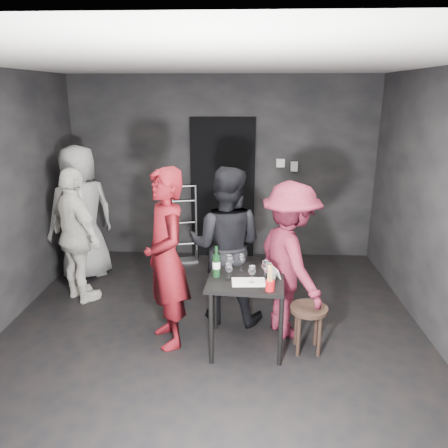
{
  "coord_description": "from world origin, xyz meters",
  "views": [
    {
      "loc": [
        0.31,
        -3.97,
        2.46
      ],
      "look_at": [
        0.12,
        0.25,
        1.17
      ],
      "focal_mm": 35.0,
      "sensor_mm": 36.0,
      "label": 1
    }
  ],
  "objects_px": {
    "tasting_table": "(246,286)",
    "breadstick_cup": "(270,278)",
    "server_red": "(165,242)",
    "woman_black": "(226,234)",
    "bystander_cream": "(76,230)",
    "man_maroon": "(290,255)",
    "stool": "(308,315)",
    "bystander_grey": "(80,200)",
    "wine_bottle": "(216,265)",
    "hand_truck": "(185,246)"
  },
  "relations": [
    {
      "from": "hand_truck",
      "to": "server_red",
      "type": "bearing_deg",
      "value": -99.8
    },
    {
      "from": "bystander_cream",
      "to": "woman_black",
      "type": "bearing_deg",
      "value": -150.79
    },
    {
      "from": "hand_truck",
      "to": "tasting_table",
      "type": "distance_m",
      "value": 2.51
    },
    {
      "from": "hand_truck",
      "to": "server_red",
      "type": "xyz_separation_m",
      "value": [
        0.13,
        -2.25,
        0.86
      ]
    },
    {
      "from": "stool",
      "to": "breadstick_cup",
      "type": "distance_m",
      "value": 0.67
    },
    {
      "from": "man_maroon",
      "to": "bystander_grey",
      "type": "bearing_deg",
      "value": 39.78
    },
    {
      "from": "man_maroon",
      "to": "wine_bottle",
      "type": "height_order",
      "value": "man_maroon"
    },
    {
      "from": "hand_truck",
      "to": "wine_bottle",
      "type": "relative_size",
      "value": 3.76
    },
    {
      "from": "tasting_table",
      "to": "woman_black",
      "type": "height_order",
      "value": "woman_black"
    },
    {
      "from": "server_red",
      "to": "woman_black",
      "type": "distance_m",
      "value": 0.76
    },
    {
      "from": "hand_truck",
      "to": "breadstick_cup",
      "type": "distance_m",
      "value": 2.9
    },
    {
      "from": "woman_black",
      "to": "man_maroon",
      "type": "bearing_deg",
      "value": 166.34
    },
    {
      "from": "hand_truck",
      "to": "tasting_table",
      "type": "bearing_deg",
      "value": -81.53
    },
    {
      "from": "stool",
      "to": "bystander_cream",
      "type": "bearing_deg",
      "value": 159.18
    },
    {
      "from": "bystander_cream",
      "to": "wine_bottle",
      "type": "xyz_separation_m",
      "value": [
        1.72,
        -0.93,
        -0.02
      ]
    },
    {
      "from": "tasting_table",
      "to": "bystander_cream",
      "type": "xyz_separation_m",
      "value": [
        -2.0,
        0.93,
        0.24
      ]
    },
    {
      "from": "bystander_cream",
      "to": "bystander_grey",
      "type": "bearing_deg",
      "value": -34.17
    },
    {
      "from": "man_maroon",
      "to": "bystander_grey",
      "type": "distance_m",
      "value": 2.96
    },
    {
      "from": "stool",
      "to": "man_maroon",
      "type": "xyz_separation_m",
      "value": [
        -0.17,
        0.34,
        0.5
      ]
    },
    {
      "from": "bystander_cream",
      "to": "tasting_table",
      "type": "bearing_deg",
      "value": -163.91
    },
    {
      "from": "server_red",
      "to": "woman_black",
      "type": "xyz_separation_m",
      "value": [
        0.56,
        0.51,
        -0.08
      ]
    },
    {
      "from": "woman_black",
      "to": "wine_bottle",
      "type": "xyz_separation_m",
      "value": [
        -0.07,
        -0.56,
        -0.12
      ]
    },
    {
      "from": "bystander_cream",
      "to": "stool",
      "type": "bearing_deg",
      "value": -159.84
    },
    {
      "from": "woman_black",
      "to": "man_maroon",
      "type": "distance_m",
      "value": 0.73
    },
    {
      "from": "man_maroon",
      "to": "bystander_cream",
      "type": "distance_m",
      "value": 2.53
    },
    {
      "from": "hand_truck",
      "to": "stool",
      "type": "bearing_deg",
      "value": -70.41
    },
    {
      "from": "server_red",
      "to": "bystander_cream",
      "type": "distance_m",
      "value": 1.52
    },
    {
      "from": "bystander_cream",
      "to": "bystander_grey",
      "type": "relative_size",
      "value": 0.82
    },
    {
      "from": "woman_black",
      "to": "bystander_cream",
      "type": "height_order",
      "value": "woman_black"
    },
    {
      "from": "stool",
      "to": "bystander_cream",
      "type": "distance_m",
      "value": 2.84
    },
    {
      "from": "tasting_table",
      "to": "stool",
      "type": "height_order",
      "value": "tasting_table"
    },
    {
      "from": "server_red",
      "to": "tasting_table",
      "type": "bearing_deg",
      "value": 60.23
    },
    {
      "from": "bystander_grey",
      "to": "stool",
      "type": "bearing_deg",
      "value": 107.08
    },
    {
      "from": "bystander_grey",
      "to": "wine_bottle",
      "type": "xyz_separation_m",
      "value": [
        1.9,
        -1.62,
        -0.23
      ]
    },
    {
      "from": "breadstick_cup",
      "to": "wine_bottle",
      "type": "bearing_deg",
      "value": 149.84
    },
    {
      "from": "stool",
      "to": "hand_truck",
      "type": "bearing_deg",
      "value": 122.65
    },
    {
      "from": "man_maroon",
      "to": "stool",
      "type": "bearing_deg",
      "value": -177.05
    },
    {
      "from": "tasting_table",
      "to": "breadstick_cup",
      "type": "xyz_separation_m",
      "value": [
        0.21,
        -0.29,
        0.21
      ]
    },
    {
      "from": "server_red",
      "to": "woman_black",
      "type": "height_order",
      "value": "server_red"
    },
    {
      "from": "man_maroon",
      "to": "wine_bottle",
      "type": "bearing_deg",
      "value": 87.7
    },
    {
      "from": "server_red",
      "to": "man_maroon",
      "type": "relative_size",
      "value": 1.22
    },
    {
      "from": "bystander_cream",
      "to": "wine_bottle",
      "type": "distance_m",
      "value": 1.95
    },
    {
      "from": "woman_black",
      "to": "breadstick_cup",
      "type": "height_order",
      "value": "woman_black"
    },
    {
      "from": "woman_black",
      "to": "breadstick_cup",
      "type": "bearing_deg",
      "value": 126.37
    },
    {
      "from": "bystander_cream",
      "to": "breadstick_cup",
      "type": "xyz_separation_m",
      "value": [
        2.21,
        -1.22,
        -0.02
      ]
    },
    {
      "from": "server_red",
      "to": "wine_bottle",
      "type": "distance_m",
      "value": 0.54
    },
    {
      "from": "tasting_table",
      "to": "server_red",
      "type": "height_order",
      "value": "server_red"
    },
    {
      "from": "tasting_table",
      "to": "server_red",
      "type": "relative_size",
      "value": 0.35
    },
    {
      "from": "wine_bottle",
      "to": "woman_black",
      "type": "bearing_deg",
      "value": 83.31
    },
    {
      "from": "woman_black",
      "to": "stool",
      "type": "bearing_deg",
      "value": 152.66
    }
  ]
}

